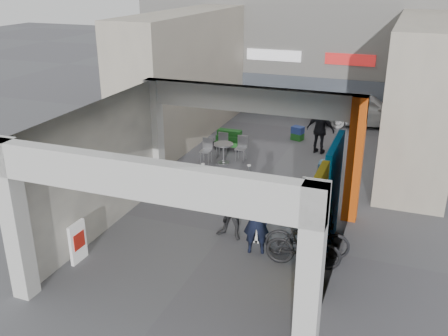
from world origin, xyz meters
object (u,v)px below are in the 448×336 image
at_px(man_with_dog, 256,221).
at_px(bicycle_front, 308,237).
at_px(produce_stand, 228,142).
at_px(man_elderly, 323,186).
at_px(border_collie, 258,232).
at_px(man_crates, 320,130).
at_px(white_van, 365,109).
at_px(bicycle_rear, 303,247).
at_px(cafe_set, 223,152).
at_px(man_back_turned, 231,208).

relative_size(man_with_dog, bicycle_front, 0.85).
distance_m(produce_stand, bicycle_front, 8.08).
relative_size(man_elderly, bicycle_front, 0.81).
distance_m(border_collie, man_elderly, 2.60).
bearing_deg(man_elderly, man_with_dog, -98.32).
distance_m(man_crates, white_van, 4.56).
relative_size(border_collie, man_crates, 0.35).
relative_size(man_with_dog, bicycle_rear, 0.97).
relative_size(cafe_set, man_back_turned, 0.84).
bearing_deg(border_collie, bicycle_front, -18.56).
height_order(cafe_set, man_crates, man_crates).
xyz_separation_m(man_with_dog, white_van, (1.31, 12.13, -0.13)).
distance_m(cafe_set, man_with_dog, 6.51).
bearing_deg(man_with_dog, cafe_set, -78.02).
distance_m(cafe_set, man_elderly, 5.14).
bearing_deg(cafe_set, produce_stand, 101.26).
height_order(border_collie, man_crates, man_crates).
xyz_separation_m(man_elderly, bicycle_front, (0.09, -2.52, -0.28)).
height_order(cafe_set, bicycle_rear, bicycle_rear).
xyz_separation_m(cafe_set, man_back_turned, (2.22, -5.30, 0.56)).
xyz_separation_m(man_with_dog, man_back_turned, (-0.80, 0.45, 0.02)).
relative_size(border_collie, bicycle_front, 0.31).
bearing_deg(bicycle_rear, border_collie, 54.89).
distance_m(man_crates, bicycle_rear, 8.05).
xyz_separation_m(man_elderly, bicycle_rear, (0.09, -2.98, -0.29)).
xyz_separation_m(border_collie, man_with_dog, (0.11, -0.53, 0.61)).
xyz_separation_m(cafe_set, bicycle_front, (4.24, -5.52, 0.22)).
bearing_deg(cafe_set, border_collie, -60.86).
bearing_deg(man_with_dog, man_elderly, -128.17).
height_order(man_back_turned, white_van, man_back_turned).
bearing_deg(man_elderly, bicycle_rear, -74.18).
height_order(man_with_dog, man_crates, man_crates).
xyz_separation_m(border_collie, man_crates, (0.24, 7.20, 0.66)).
distance_m(produce_stand, white_van, 6.93).
distance_m(man_elderly, man_crates, 5.09).
xyz_separation_m(produce_stand, border_collie, (3.14, -6.41, -0.04)).
bearing_deg(man_with_dog, man_crates, -106.71).
bearing_deg(cafe_set, man_elderly, -35.83).
height_order(cafe_set, border_collie, cafe_set).
bearing_deg(border_collie, man_with_dog, -83.96).
height_order(bicycle_rear, white_van, white_van).
height_order(cafe_set, bicycle_front, bicycle_front).
height_order(border_collie, white_van, white_van).
bearing_deg(man_crates, man_elderly, 111.88).
distance_m(man_with_dog, man_elderly, 2.97).
xyz_separation_m(man_back_turned, man_crates, (0.93, 7.29, 0.04)).
xyz_separation_m(produce_stand, bicycle_front, (4.48, -6.72, 0.24)).
bearing_deg(man_back_turned, produce_stand, 119.44).
height_order(produce_stand, border_collie, produce_stand).
xyz_separation_m(produce_stand, white_van, (4.57, 5.19, 0.43)).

